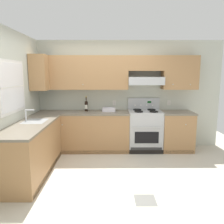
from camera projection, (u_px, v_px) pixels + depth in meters
name	position (u px, v px, depth m)	size (l,w,h in m)	color
ground_plane	(102.00, 173.00, 4.04)	(7.04, 7.04, 0.00)	beige
floor_accent_tile	(145.00, 200.00, 3.16)	(0.30, 0.30, 0.01)	slate
wall_back	(121.00, 86.00, 5.30)	(4.68, 0.57, 2.55)	beige
wall_left	(14.00, 98.00, 4.03)	(0.47, 4.00, 2.55)	beige
counter_back_run	(107.00, 131.00, 5.19)	(3.60, 0.65, 0.91)	#A87A4C
counter_left_run	(32.00, 149.00, 3.96)	(0.63, 1.91, 1.13)	#A87A4C
stove	(145.00, 130.00, 5.21)	(0.76, 0.62, 1.20)	#B7BABC
wine_bottle	(86.00, 105.00, 5.20)	(0.07, 0.07, 0.35)	black
bowl	(109.00, 110.00, 5.21)	(0.30, 0.20, 0.08)	silver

